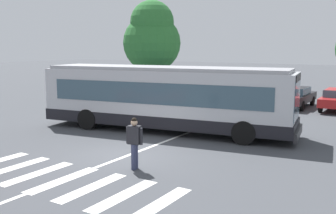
{
  "coord_description": "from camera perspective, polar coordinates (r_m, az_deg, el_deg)",
  "views": [
    {
      "loc": [
        8.82,
        -11.13,
        3.99
      ],
      "look_at": [
        -0.42,
        3.58,
        1.3
      ],
      "focal_mm": 41.88,
      "sensor_mm": 36.0,
      "label": 1
    }
  ],
  "objects": [
    {
      "name": "ground_plane",
      "position": [
        14.75,
        -6.07,
        -6.94
      ],
      "size": [
        160.0,
        160.0,
        0.0
      ],
      "primitive_type": "plane",
      "color": "#424449"
    },
    {
      "name": "city_transit_bus",
      "position": [
        18.47,
        -0.43,
        1.33
      ],
      "size": [
        12.4,
        4.41,
        3.06
      ],
      "color": "black",
      "rests_on": "ground_plane"
    },
    {
      "name": "pedestrian_crossing_street",
      "position": [
        12.82,
        -4.91,
        -4.86
      ],
      "size": [
        0.57,
        0.34,
        1.72
      ],
      "color": "#333856",
      "rests_on": "ground_plane"
    },
    {
      "name": "parked_car_blue",
      "position": [
        31.5,
        -1.04,
        2.92
      ],
      "size": [
        2.11,
        4.61,
        1.35
      ],
      "color": "black",
      "rests_on": "ground_plane"
    },
    {
      "name": "parked_car_white",
      "position": [
        29.97,
        2.86,
        2.61
      ],
      "size": [
        2.03,
        4.58,
        1.35
      ],
      "color": "black",
      "rests_on": "ground_plane"
    },
    {
      "name": "parked_car_champagne",
      "position": [
        28.65,
        7.33,
        2.26
      ],
      "size": [
        1.92,
        4.52,
        1.35
      ],
      "color": "black",
      "rests_on": "ground_plane"
    },
    {
      "name": "parked_car_charcoal",
      "position": [
        27.94,
        12.69,
        1.95
      ],
      "size": [
        1.95,
        4.54,
        1.35
      ],
      "color": "black",
      "rests_on": "ground_plane"
    },
    {
      "name": "parked_car_black",
      "position": [
        27.21,
        17.96,
        1.56
      ],
      "size": [
        1.91,
        4.52,
        1.35
      ],
      "color": "black",
      "rests_on": "ground_plane"
    },
    {
      "name": "background_tree_left",
      "position": [
        34.9,
        -2.36,
        10.14
      ],
      "size": [
        5.08,
        5.08,
        7.98
      ],
      "color": "brown",
      "rests_on": "ground_plane"
    },
    {
      "name": "crosswalk_painted_stripes",
      "position": [
        12.42,
        -15.03,
        -10.22
      ],
      "size": [
        7.4,
        2.68,
        0.01
      ],
      "color": "silver",
      "rests_on": "ground_plane"
    },
    {
      "name": "lane_center_line",
      "position": [
        16.26,
        -1.42,
        -5.39
      ],
      "size": [
        0.16,
        24.0,
        0.01
      ],
      "primitive_type": "cube",
      "color": "silver",
      "rests_on": "ground_plane"
    }
  ]
}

